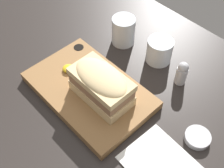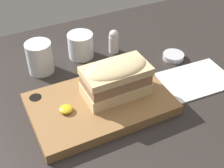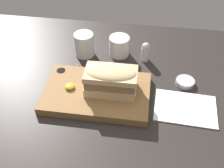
# 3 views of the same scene
# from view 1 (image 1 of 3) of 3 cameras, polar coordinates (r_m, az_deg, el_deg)

# --- Properties ---
(dining_table) EXTENTS (1.78, 0.99, 0.02)m
(dining_table) POSITION_cam_1_polar(r_m,az_deg,el_deg) (0.83, -5.66, -2.02)
(dining_table) COLOR #282321
(dining_table) RESTS_ON ground
(serving_board) EXTENTS (0.36, 0.23, 0.03)m
(serving_board) POSITION_cam_1_polar(r_m,az_deg,el_deg) (0.81, -4.67, -1.22)
(serving_board) COLOR olive
(serving_board) RESTS_ON dining_table
(sandwich) EXTENTS (0.17, 0.09, 0.09)m
(sandwich) POSITION_cam_1_polar(r_m,az_deg,el_deg) (0.73, -2.20, -0.07)
(sandwich) COLOR #DBBC84
(sandwich) RESTS_ON serving_board
(mustard_dollop) EXTENTS (0.03, 0.03, 0.01)m
(mustard_dollop) POSITION_cam_1_polar(r_m,az_deg,el_deg) (0.84, -8.90, 3.13)
(mustard_dollop) COLOR gold
(mustard_dollop) RESTS_ON serving_board
(water_glass) EXTENTS (0.08, 0.08, 0.09)m
(water_glass) POSITION_cam_1_polar(r_m,az_deg,el_deg) (0.94, 2.32, 10.49)
(water_glass) COLOR silver
(water_glass) RESTS_ON dining_table
(wine_glass) EXTENTS (0.08, 0.08, 0.08)m
(wine_glass) POSITION_cam_1_polar(r_m,az_deg,el_deg) (0.89, 9.57, 6.55)
(wine_glass) COLOR silver
(wine_glass) RESTS_ON dining_table
(salt_shaker) EXTENTS (0.03, 0.03, 0.08)m
(salt_shaker) POSITION_cam_1_polar(r_m,az_deg,el_deg) (0.84, 14.01, 2.23)
(salt_shaker) COLOR silver
(salt_shaker) RESTS_ON dining_table
(condiment_dish) EXTENTS (0.07, 0.07, 0.02)m
(condiment_dish) POSITION_cam_1_polar(r_m,az_deg,el_deg) (0.76, 16.97, -10.35)
(condiment_dish) COLOR #B2B2B7
(condiment_dish) RESTS_ON dining_table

